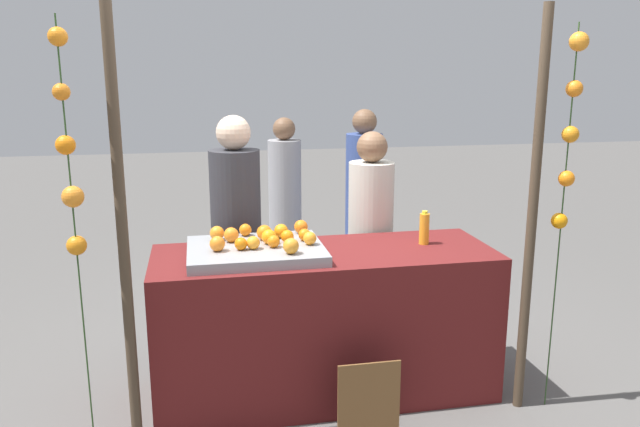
# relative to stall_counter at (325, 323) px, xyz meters

# --- Properties ---
(ground_plane) EXTENTS (24.00, 24.00, 0.00)m
(ground_plane) POSITION_rel_stall_counter_xyz_m (0.00, 0.00, -0.45)
(ground_plane) COLOR #565451
(stall_counter) EXTENTS (2.04, 0.73, 0.91)m
(stall_counter) POSITION_rel_stall_counter_xyz_m (0.00, 0.00, 0.00)
(stall_counter) COLOR #5B1919
(stall_counter) RESTS_ON ground_plane
(orange_tray) EXTENTS (0.78, 0.61, 0.06)m
(orange_tray) POSITION_rel_stall_counter_xyz_m (-0.41, -0.01, 0.48)
(orange_tray) COLOR gray
(orange_tray) RESTS_ON stall_counter
(orange_0) EXTENTS (0.09, 0.09, 0.09)m
(orange_0) POSITION_rel_stall_counter_xyz_m (-0.35, 0.12, 0.56)
(orange_0) COLOR orange
(orange_0) RESTS_ON orange_tray
(orange_1) EXTENTS (0.08, 0.08, 0.08)m
(orange_1) POSITION_rel_stall_counter_xyz_m (-0.22, 0.03, 0.55)
(orange_1) COLOR orange
(orange_1) RESTS_ON orange_tray
(orange_2) EXTENTS (0.09, 0.09, 0.09)m
(orange_2) POSITION_rel_stall_counter_xyz_m (-0.33, 0.02, 0.56)
(orange_2) COLOR orange
(orange_2) RESTS_ON orange_tray
(orange_3) EXTENTS (0.09, 0.09, 0.09)m
(orange_3) POSITION_rel_stall_counter_xyz_m (-0.24, 0.14, 0.56)
(orange_3) COLOR orange
(orange_3) RESTS_ON orange_tray
(orange_4) EXTENTS (0.09, 0.09, 0.09)m
(orange_4) POSITION_rel_stall_counter_xyz_m (-0.23, -0.20, 0.56)
(orange_4) COLOR orange
(orange_4) RESTS_ON orange_tray
(orange_5) EXTENTS (0.09, 0.09, 0.09)m
(orange_5) POSITION_rel_stall_counter_xyz_m (-0.63, -0.07, 0.56)
(orange_5) COLOR orange
(orange_5) RESTS_ON orange_tray
(orange_6) EXTENTS (0.07, 0.07, 0.07)m
(orange_6) POSITION_rel_stall_counter_xyz_m (-0.11, 0.05, 0.55)
(orange_6) COLOR orange
(orange_6) RESTS_ON orange_tray
(orange_7) EXTENTS (0.08, 0.08, 0.08)m
(orange_7) POSITION_rel_stall_counter_xyz_m (-0.43, -0.07, 0.55)
(orange_7) COLOR orange
(orange_7) RESTS_ON orange_tray
(orange_8) EXTENTS (0.07, 0.07, 0.07)m
(orange_8) POSITION_rel_stall_counter_xyz_m (-0.50, -0.07, 0.55)
(orange_8) COLOR orange
(orange_8) RESTS_ON orange_tray
(orange_9) EXTENTS (0.08, 0.08, 0.08)m
(orange_9) POSITION_rel_stall_counter_xyz_m (-0.10, -0.04, 0.55)
(orange_9) COLOR orange
(orange_9) RESTS_ON orange_tray
(orange_10) EXTENTS (0.09, 0.09, 0.09)m
(orange_10) POSITION_rel_stall_counter_xyz_m (-0.63, 0.17, 0.56)
(orange_10) COLOR orange
(orange_10) RESTS_ON orange_tray
(orange_11) EXTENTS (0.09, 0.09, 0.09)m
(orange_11) POSITION_rel_stall_counter_xyz_m (-0.11, 0.23, 0.56)
(orange_11) COLOR orange
(orange_11) RESTS_ON orange_tray
(orange_12) EXTENTS (0.07, 0.07, 0.07)m
(orange_12) POSITION_rel_stall_counter_xyz_m (-0.31, -0.06, 0.55)
(orange_12) COLOR orange
(orange_12) RESTS_ON orange_tray
(orange_13) EXTENTS (0.09, 0.09, 0.09)m
(orange_13) POSITION_rel_stall_counter_xyz_m (-0.55, 0.11, 0.56)
(orange_13) COLOR orange
(orange_13) RESTS_ON orange_tray
(orange_14) EXTENTS (0.08, 0.08, 0.08)m
(orange_14) POSITION_rel_stall_counter_xyz_m (-0.45, 0.24, 0.55)
(orange_14) COLOR orange
(orange_14) RESTS_ON orange_tray
(juice_bottle) EXTENTS (0.06, 0.06, 0.21)m
(juice_bottle) POSITION_rel_stall_counter_xyz_m (0.64, 0.05, 0.55)
(juice_bottle) COLOR orange
(juice_bottle) RESTS_ON stall_counter
(chalkboard_sign) EXTENTS (0.34, 0.03, 0.47)m
(chalkboard_sign) POSITION_rel_stall_counter_xyz_m (0.12, -0.57, -0.23)
(chalkboard_sign) COLOR brown
(chalkboard_sign) RESTS_ON ground_plane
(vendor_left) EXTENTS (0.34, 0.34, 1.68)m
(vendor_left) POSITION_rel_stall_counter_xyz_m (-0.49, 0.60, 0.33)
(vendor_left) COLOR #333338
(vendor_left) RESTS_ON ground_plane
(vendor_right) EXTENTS (0.31, 0.31, 1.56)m
(vendor_right) POSITION_rel_stall_counter_xyz_m (0.44, 0.56, 0.27)
(vendor_right) COLOR beige
(vendor_right) RESTS_ON ground_plane
(crowd_person_0) EXTENTS (0.33, 0.33, 1.63)m
(crowd_person_0) POSITION_rel_stall_counter_xyz_m (0.75, 1.87, 0.31)
(crowd_person_0) COLOR #384C8C
(crowd_person_0) RESTS_ON ground_plane
(crowd_person_1) EXTENTS (0.31, 0.31, 1.54)m
(crowd_person_1) POSITION_rel_stall_counter_xyz_m (0.07, 2.19, 0.27)
(crowd_person_1) COLOR #99999E
(crowd_person_1) RESTS_ON ground_plane
(canopy_post_left) EXTENTS (0.06, 0.06, 2.31)m
(canopy_post_left) POSITION_rel_stall_counter_xyz_m (-1.10, -0.41, 0.70)
(canopy_post_left) COLOR #473828
(canopy_post_left) RESTS_ON ground_plane
(canopy_post_right) EXTENTS (0.06, 0.06, 2.31)m
(canopy_post_right) POSITION_rel_stall_counter_xyz_m (1.10, -0.41, 0.70)
(canopy_post_right) COLOR #473828
(canopy_post_right) RESTS_ON ground_plane
(garland_strand_left) EXTENTS (0.11, 0.11, 2.21)m
(garland_strand_left) POSITION_rel_stall_counter_xyz_m (-1.31, -0.43, 1.09)
(garland_strand_left) COLOR #2D4C23
(garland_strand_left) RESTS_ON ground_plane
(garland_strand_right) EXTENTS (0.11, 0.11, 2.21)m
(garland_strand_right) POSITION_rel_stall_counter_xyz_m (1.27, -0.43, 1.19)
(garland_strand_right) COLOR #2D4C23
(garland_strand_right) RESTS_ON ground_plane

